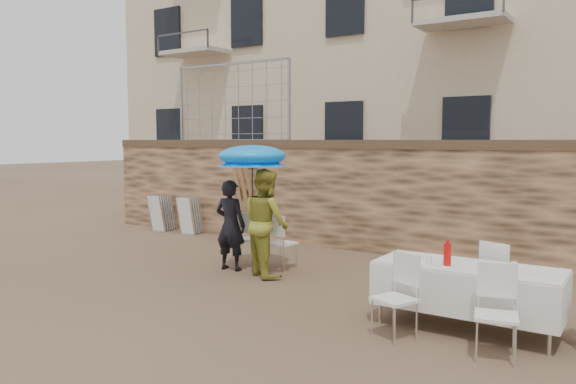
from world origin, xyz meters
The scene contains 16 objects.
ground centered at (0.00, 0.00, 0.00)m, with size 80.00×80.00×0.00m, color brown.
stone_wall centered at (0.00, 5.00, 1.10)m, with size 13.00×0.50×2.20m, color #866243.
chain_link_fence centered at (-3.00, 5.00, 3.10)m, with size 3.20×0.06×1.80m, color gray, non-canonical shape.
man_suit centered at (-0.72, 2.10, 0.78)m, with size 0.57×0.37×1.56m, color black.
woman_dress centered at (0.03, 2.10, 0.89)m, with size 0.86×0.67×1.77m, color gold.
umbrella centered at (-0.32, 2.20, 1.91)m, with size 1.19×1.19×2.02m.
couple_chair_left centered at (-0.72, 2.65, 0.48)m, with size 0.48×0.48×0.96m, color white, non-canonical shape.
couple_chair_right centered at (-0.02, 2.65, 0.48)m, with size 0.48×0.48×0.96m, color white, non-canonical shape.
banquet_table centered at (3.56, 1.22, 0.73)m, with size 2.10×0.85×0.78m.
soda_bottle centered at (3.36, 1.07, 0.91)m, with size 0.09×0.09×0.26m, color red.
table_chair_front_left centered at (2.96, 0.47, 0.48)m, with size 0.48×0.48×0.96m, color white, non-canonical shape.
table_chair_front_right centered at (4.06, 0.47, 0.48)m, with size 0.48×0.48×0.96m, color white, non-canonical shape.
table_chair_back centered at (3.76, 2.02, 0.48)m, with size 0.48×0.48×0.96m, color white, non-canonical shape.
chair_stack_left centered at (-4.77, 4.63, 0.46)m, with size 0.46×0.55×0.92m, color white, non-canonical shape.
chair_stack_right centered at (-3.87, 4.63, 0.46)m, with size 0.46×0.47×0.92m, color white, non-canonical shape.
wood_planks centered at (-2.27, 4.70, 1.00)m, with size 0.70×0.20×2.00m, color #A37749, non-canonical shape.
Camera 1 is at (5.33, -5.34, 2.24)m, focal length 35.00 mm.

